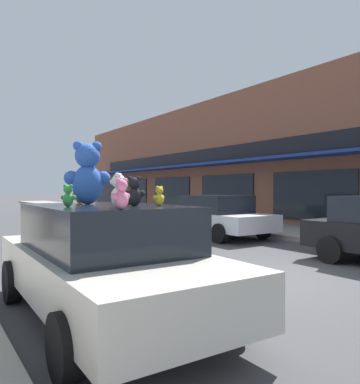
{
  "coord_description": "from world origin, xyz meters",
  "views": [
    {
      "loc": [
        -5.13,
        -5.09,
        1.66
      ],
      "look_at": [
        -0.86,
        1.18,
        1.6
      ],
      "focal_mm": 35.0,
      "sensor_mm": 36.0,
      "label": 1
    }
  ],
  "objects_px": {
    "teddy_bear_orange": "(80,192)",
    "teddy_bear_green": "(68,196)",
    "teddy_bear_purple": "(119,195)",
    "teddy_bear_yellow": "(159,196)",
    "parked_car_far_center": "(215,215)",
    "teddy_bear_brown": "(129,192)",
    "teddy_bear_white": "(118,191)",
    "plush_art_car": "(105,259)",
    "teddy_bear_black": "(134,192)",
    "teddy_bear_pink": "(121,194)",
    "teddy_bear_giant": "(87,174)"
  },
  "relations": [
    {
      "from": "teddy_bear_orange",
      "to": "teddy_bear_green",
      "type": "distance_m",
      "value": 1.24
    },
    {
      "from": "teddy_bear_orange",
      "to": "teddy_bear_purple",
      "type": "bearing_deg",
      "value": 127.89
    },
    {
      "from": "teddy_bear_yellow",
      "to": "parked_car_far_center",
      "type": "bearing_deg",
      "value": -147.21
    },
    {
      "from": "teddy_bear_brown",
      "to": "teddy_bear_green",
      "type": "bearing_deg",
      "value": 13.99
    },
    {
      "from": "teddy_bear_brown",
      "to": "parked_car_far_center",
      "type": "relative_size",
      "value": 0.08
    },
    {
      "from": "teddy_bear_white",
      "to": "teddy_bear_purple",
      "type": "bearing_deg",
      "value": -169.75
    },
    {
      "from": "plush_art_car",
      "to": "teddy_bear_black",
      "type": "height_order",
      "value": "teddy_bear_black"
    },
    {
      "from": "teddy_bear_yellow",
      "to": "teddy_bear_brown",
      "type": "relative_size",
      "value": 0.69
    },
    {
      "from": "teddy_bear_brown",
      "to": "parked_car_far_center",
      "type": "xyz_separation_m",
      "value": [
        6.05,
        5.48,
        -0.88
      ]
    },
    {
      "from": "teddy_bear_black",
      "to": "teddy_bear_pink",
      "type": "bearing_deg",
      "value": 79.95
    },
    {
      "from": "teddy_bear_green",
      "to": "teddy_bear_white",
      "type": "distance_m",
      "value": 0.74
    },
    {
      "from": "plush_art_car",
      "to": "parked_car_far_center",
      "type": "xyz_separation_m",
      "value": [
        6.45,
        5.59,
        -0.01
      ]
    },
    {
      "from": "teddy_bear_white",
      "to": "teddy_bear_black",
      "type": "distance_m",
      "value": 0.54
    },
    {
      "from": "teddy_bear_orange",
      "to": "teddy_bear_white",
      "type": "relative_size",
      "value": 0.86
    },
    {
      "from": "plush_art_car",
      "to": "teddy_bear_giant",
      "type": "distance_m",
      "value": 1.18
    },
    {
      "from": "teddy_bear_white",
      "to": "teddy_bear_black",
      "type": "bearing_deg",
      "value": 169.73
    },
    {
      "from": "plush_art_car",
      "to": "parked_car_far_center",
      "type": "height_order",
      "value": "plush_art_car"
    },
    {
      "from": "teddy_bear_yellow",
      "to": "teddy_bear_green",
      "type": "relative_size",
      "value": 0.93
    },
    {
      "from": "teddy_bear_pink",
      "to": "parked_car_far_center",
      "type": "xyz_separation_m",
      "value": [
        6.73,
        6.68,
        -0.86
      ]
    },
    {
      "from": "teddy_bear_orange",
      "to": "teddy_bear_white",
      "type": "xyz_separation_m",
      "value": [
        -0.2,
        -1.78,
        0.03
      ]
    },
    {
      "from": "teddy_bear_purple",
      "to": "teddy_bear_black",
      "type": "relative_size",
      "value": 0.65
    },
    {
      "from": "plush_art_car",
      "to": "teddy_bear_orange",
      "type": "height_order",
      "value": "teddy_bear_orange"
    },
    {
      "from": "teddy_bear_green",
      "to": "plush_art_car",
      "type": "bearing_deg",
      "value": -116.2
    },
    {
      "from": "teddy_bear_green",
      "to": "teddy_bear_black",
      "type": "xyz_separation_m",
      "value": [
        0.72,
        -0.28,
        0.05
      ]
    },
    {
      "from": "teddy_bear_white",
      "to": "parked_car_far_center",
      "type": "height_order",
      "value": "teddy_bear_white"
    },
    {
      "from": "teddy_bear_white",
      "to": "teddy_bear_orange",
      "type": "bearing_deg",
      "value": -150.82
    },
    {
      "from": "teddy_bear_purple",
      "to": "teddy_bear_brown",
      "type": "relative_size",
      "value": 0.66
    },
    {
      "from": "teddy_bear_orange",
      "to": "teddy_bear_black",
      "type": "bearing_deg",
      "value": 72.83
    },
    {
      "from": "teddy_bear_giant",
      "to": "teddy_bear_purple",
      "type": "xyz_separation_m",
      "value": [
        0.6,
        0.28,
        -0.3
      ]
    },
    {
      "from": "teddy_bear_black",
      "to": "teddy_bear_brown",
      "type": "distance_m",
      "value": 0.6
    },
    {
      "from": "teddy_bear_green",
      "to": "teddy_bear_black",
      "type": "relative_size",
      "value": 0.73
    },
    {
      "from": "teddy_bear_white",
      "to": "teddy_bear_black",
      "type": "height_order",
      "value": "teddy_bear_white"
    },
    {
      "from": "parked_car_far_center",
      "to": "teddy_bear_purple",
      "type": "bearing_deg",
      "value": -140.44
    },
    {
      "from": "teddy_bear_purple",
      "to": "teddy_bear_yellow",
      "type": "bearing_deg",
      "value": 30.15
    },
    {
      "from": "plush_art_car",
      "to": "teddy_bear_purple",
      "type": "bearing_deg",
      "value": 54.2
    },
    {
      "from": "teddy_bear_giant",
      "to": "teddy_bear_pink",
      "type": "bearing_deg",
      "value": 98.94
    },
    {
      "from": "teddy_bear_yellow",
      "to": "teddy_bear_green",
      "type": "xyz_separation_m",
      "value": [
        -1.01,
        0.39,
        0.01
      ]
    },
    {
      "from": "teddy_bear_orange",
      "to": "plush_art_car",
      "type": "bearing_deg",
      "value": 64.97
    },
    {
      "from": "teddy_bear_yellow",
      "to": "teddy_bear_black",
      "type": "xyz_separation_m",
      "value": [
        -0.28,
        0.12,
        0.06
      ]
    },
    {
      "from": "teddy_bear_purple",
      "to": "teddy_bear_green",
      "type": "bearing_deg",
      "value": -18.65
    },
    {
      "from": "plush_art_car",
      "to": "teddy_bear_pink",
      "type": "distance_m",
      "value": 1.41
    },
    {
      "from": "teddy_bear_giant",
      "to": "teddy_bear_white",
      "type": "distance_m",
      "value": 1.26
    },
    {
      "from": "teddy_bear_purple",
      "to": "teddy_bear_brown",
      "type": "bearing_deg",
      "value": 20.38
    },
    {
      "from": "plush_art_car",
      "to": "teddy_bear_yellow",
      "type": "bearing_deg",
      "value": -48.54
    },
    {
      "from": "teddy_bear_yellow",
      "to": "teddy_bear_black",
      "type": "relative_size",
      "value": 0.68
    },
    {
      "from": "teddy_bear_giant",
      "to": "teddy_bear_black",
      "type": "bearing_deg",
      "value": 124.33
    },
    {
      "from": "teddy_bear_purple",
      "to": "teddy_bear_yellow",
      "type": "distance_m",
      "value": 1.25
    },
    {
      "from": "teddy_bear_purple",
      "to": "plush_art_car",
      "type": "bearing_deg",
      "value": -4.96
    },
    {
      "from": "teddy_bear_giant",
      "to": "teddy_bear_white",
      "type": "bearing_deg",
      "value": 101.34
    },
    {
      "from": "teddy_bear_orange",
      "to": "teddy_bear_green",
      "type": "relative_size",
      "value": 1.24
    }
  ]
}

